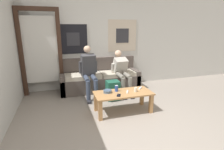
{
  "coord_description": "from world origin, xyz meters",
  "views": [
    {
      "loc": [
        -0.91,
        -2.11,
        1.67
      ],
      "look_at": [
        0.18,
        1.51,
        0.64
      ],
      "focal_mm": 28.0,
      "sensor_mm": 36.0,
      "label": 1
    }
  ],
  "objects_px": {
    "game_controller_near_left": "(140,88)",
    "backpack": "(113,91)",
    "coffee_table": "(123,96)",
    "ceramic_bowl": "(107,91)",
    "pillar_candle": "(136,90)",
    "drink_can_blue": "(117,88)",
    "cell_phone": "(119,95)",
    "couch": "(100,79)",
    "person_seated_adult": "(89,70)",
    "person_seated_teen": "(121,70)",
    "game_controller_near_right": "(127,92)"
  },
  "relations": [
    {
      "from": "game_controller_near_left",
      "to": "game_controller_near_right",
      "type": "height_order",
      "value": "same"
    },
    {
      "from": "backpack",
      "to": "pillar_candle",
      "type": "relative_size",
      "value": 4.67
    },
    {
      "from": "pillar_candle",
      "to": "cell_phone",
      "type": "height_order",
      "value": "pillar_candle"
    },
    {
      "from": "coffee_table",
      "to": "ceramic_bowl",
      "type": "relative_size",
      "value": 6.76
    },
    {
      "from": "drink_can_blue",
      "to": "pillar_candle",
      "type": "bearing_deg",
      "value": -20.66
    },
    {
      "from": "coffee_table",
      "to": "backpack",
      "type": "xyz_separation_m",
      "value": [
        -0.01,
        0.67,
        -0.12
      ]
    },
    {
      "from": "person_seated_adult",
      "to": "game_controller_near_right",
      "type": "height_order",
      "value": "person_seated_adult"
    },
    {
      "from": "couch",
      "to": "drink_can_blue",
      "type": "height_order",
      "value": "couch"
    },
    {
      "from": "pillar_candle",
      "to": "game_controller_near_left",
      "type": "height_order",
      "value": "pillar_candle"
    },
    {
      "from": "backpack",
      "to": "cell_phone",
      "type": "distance_m",
      "value": 0.83
    },
    {
      "from": "couch",
      "to": "game_controller_near_left",
      "type": "distance_m",
      "value": 1.48
    },
    {
      "from": "couch",
      "to": "person_seated_teen",
      "type": "distance_m",
      "value": 0.68
    },
    {
      "from": "pillar_candle",
      "to": "coffee_table",
      "type": "bearing_deg",
      "value": 172.95
    },
    {
      "from": "pillar_candle",
      "to": "drink_can_blue",
      "type": "distance_m",
      "value": 0.39
    },
    {
      "from": "drink_can_blue",
      "to": "ceramic_bowl",
      "type": "bearing_deg",
      "value": -173.32
    },
    {
      "from": "person_seated_teen",
      "to": "backpack",
      "type": "xyz_separation_m",
      "value": [
        -0.37,
        -0.45,
        -0.38
      ]
    },
    {
      "from": "drink_can_blue",
      "to": "person_seated_adult",
      "type": "bearing_deg",
      "value": 111.62
    },
    {
      "from": "game_controller_near_left",
      "to": "game_controller_near_right",
      "type": "bearing_deg",
      "value": -159.86
    },
    {
      "from": "game_controller_near_left",
      "to": "backpack",
      "type": "bearing_deg",
      "value": 127.69
    },
    {
      "from": "couch",
      "to": "drink_can_blue",
      "type": "distance_m",
      "value": 1.38
    },
    {
      "from": "drink_can_blue",
      "to": "game_controller_near_right",
      "type": "relative_size",
      "value": 0.85
    },
    {
      "from": "couch",
      "to": "backpack",
      "type": "distance_m",
      "value": 0.81
    },
    {
      "from": "person_seated_adult",
      "to": "backpack",
      "type": "bearing_deg",
      "value": -40.91
    },
    {
      "from": "person_seated_teen",
      "to": "person_seated_adult",
      "type": "bearing_deg",
      "value": -178.6
    },
    {
      "from": "person_seated_teen",
      "to": "ceramic_bowl",
      "type": "relative_size",
      "value": 6.36
    },
    {
      "from": "ceramic_bowl",
      "to": "pillar_candle",
      "type": "distance_m",
      "value": 0.57
    },
    {
      "from": "pillar_candle",
      "to": "person_seated_adult",
      "type": "bearing_deg",
      "value": 123.78
    },
    {
      "from": "ceramic_bowl",
      "to": "game_controller_near_right",
      "type": "distance_m",
      "value": 0.4
    },
    {
      "from": "coffee_table",
      "to": "backpack",
      "type": "distance_m",
      "value": 0.68
    },
    {
      "from": "game_controller_near_right",
      "to": "cell_phone",
      "type": "relative_size",
      "value": 0.96
    },
    {
      "from": "backpack",
      "to": "drink_can_blue",
      "type": "relative_size",
      "value": 3.67
    },
    {
      "from": "ceramic_bowl",
      "to": "cell_phone",
      "type": "distance_m",
      "value": 0.27
    },
    {
      "from": "ceramic_bowl",
      "to": "drink_can_blue",
      "type": "distance_m",
      "value": 0.2
    },
    {
      "from": "game_controller_near_left",
      "to": "cell_phone",
      "type": "xyz_separation_m",
      "value": [
        -0.56,
        -0.24,
        -0.01
      ]
    },
    {
      "from": "backpack",
      "to": "game_controller_near_left",
      "type": "relative_size",
      "value": 3.53
    },
    {
      "from": "person_seated_adult",
      "to": "backpack",
      "type": "relative_size",
      "value": 2.73
    },
    {
      "from": "person_seated_teen",
      "to": "cell_phone",
      "type": "bearing_deg",
      "value": -111.89
    },
    {
      "from": "couch",
      "to": "person_seated_adult",
      "type": "xyz_separation_m",
      "value": [
        -0.36,
        -0.38,
        0.37
      ]
    },
    {
      "from": "ceramic_bowl",
      "to": "cell_phone",
      "type": "relative_size",
      "value": 1.13
    },
    {
      "from": "person_seated_adult",
      "to": "game_controller_near_right",
      "type": "relative_size",
      "value": 8.57
    },
    {
      "from": "coffee_table",
      "to": "cell_phone",
      "type": "bearing_deg",
      "value": -137.38
    },
    {
      "from": "person_seated_adult",
      "to": "person_seated_teen",
      "type": "height_order",
      "value": "person_seated_adult"
    },
    {
      "from": "coffee_table",
      "to": "person_seated_adult",
      "type": "relative_size",
      "value": 0.93
    },
    {
      "from": "person_seated_teen",
      "to": "ceramic_bowl",
      "type": "xyz_separation_m",
      "value": [
        -0.66,
        -1.03,
        -0.15
      ]
    },
    {
      "from": "ceramic_bowl",
      "to": "drink_can_blue",
      "type": "relative_size",
      "value": 1.38
    },
    {
      "from": "coffee_table",
      "to": "game_controller_near_left",
      "type": "distance_m",
      "value": 0.45
    },
    {
      "from": "pillar_candle",
      "to": "drink_can_blue",
      "type": "height_order",
      "value": "drink_can_blue"
    },
    {
      "from": "ceramic_bowl",
      "to": "couch",
      "type": "bearing_deg",
      "value": 83.14
    },
    {
      "from": "person_seated_teen",
      "to": "game_controller_near_right",
      "type": "height_order",
      "value": "person_seated_teen"
    },
    {
      "from": "backpack",
      "to": "game_controller_near_right",
      "type": "relative_size",
      "value": 3.13
    }
  ]
}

